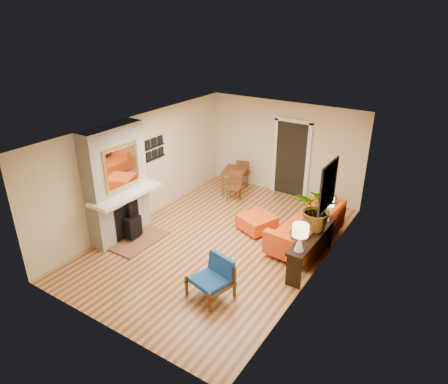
{
  "coord_description": "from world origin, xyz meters",
  "views": [
    {
      "loc": [
        4.31,
        -6.47,
        4.77
      ],
      "look_at": [
        0.0,
        0.2,
        1.15
      ],
      "focal_mm": 32.0,
      "sensor_mm": 36.0,
      "label": 1
    }
  ],
  "objects_px": {
    "ottoman": "(257,222)",
    "lamp_near": "(300,234)",
    "sofa": "(310,229)",
    "console_table": "(312,241)",
    "lamp_far": "(327,206)",
    "blue_chair": "(214,275)",
    "houseplant": "(318,209)",
    "dining_table": "(237,175)"
  },
  "relations": [
    {
      "from": "lamp_near",
      "to": "lamp_far",
      "type": "bearing_deg",
      "value": 90.0
    },
    {
      "from": "lamp_near",
      "to": "houseplant",
      "type": "xyz_separation_m",
      "value": [
        -0.01,
        0.92,
        0.13
      ]
    },
    {
      "from": "blue_chair",
      "to": "houseplant",
      "type": "height_order",
      "value": "houseplant"
    },
    {
      "from": "blue_chair",
      "to": "lamp_far",
      "type": "bearing_deg",
      "value": 65.5
    },
    {
      "from": "sofa",
      "to": "lamp_far",
      "type": "height_order",
      "value": "lamp_far"
    },
    {
      "from": "ottoman",
      "to": "houseplant",
      "type": "xyz_separation_m",
      "value": [
        1.59,
        -0.44,
        0.98
      ]
    },
    {
      "from": "dining_table",
      "to": "houseplant",
      "type": "bearing_deg",
      "value": -33.34
    },
    {
      "from": "sofa",
      "to": "ottoman",
      "type": "distance_m",
      "value": 1.28
    },
    {
      "from": "sofa",
      "to": "console_table",
      "type": "xyz_separation_m",
      "value": [
        0.34,
        -0.77,
        0.2
      ]
    },
    {
      "from": "console_table",
      "to": "lamp_far",
      "type": "distance_m",
      "value": 0.85
    },
    {
      "from": "console_table",
      "to": "houseplant",
      "type": "xyz_separation_m",
      "value": [
        -0.01,
        0.22,
        0.62
      ]
    },
    {
      "from": "console_table",
      "to": "lamp_near",
      "type": "relative_size",
      "value": 3.43
    },
    {
      "from": "ottoman",
      "to": "lamp_far",
      "type": "bearing_deg",
      "value": 1.28
    },
    {
      "from": "console_table",
      "to": "houseplant",
      "type": "relative_size",
      "value": 1.96
    },
    {
      "from": "lamp_far",
      "to": "houseplant",
      "type": "distance_m",
      "value": 0.5
    },
    {
      "from": "sofa",
      "to": "blue_chair",
      "type": "relative_size",
      "value": 2.68
    },
    {
      "from": "ottoman",
      "to": "lamp_near",
      "type": "height_order",
      "value": "lamp_near"
    },
    {
      "from": "dining_table",
      "to": "lamp_near",
      "type": "distance_m",
      "value": 4.35
    },
    {
      "from": "ottoman",
      "to": "blue_chair",
      "type": "bearing_deg",
      "value": -79.4
    },
    {
      "from": "blue_chair",
      "to": "lamp_near",
      "type": "bearing_deg",
      "value": 44.2
    },
    {
      "from": "ottoman",
      "to": "lamp_near",
      "type": "xyz_separation_m",
      "value": [
        1.6,
        -1.36,
        0.85
      ]
    },
    {
      "from": "dining_table",
      "to": "houseplant",
      "type": "distance_m",
      "value": 3.79
    },
    {
      "from": "sofa",
      "to": "lamp_near",
      "type": "bearing_deg",
      "value": -77.12
    },
    {
      "from": "sofa",
      "to": "houseplant",
      "type": "height_order",
      "value": "houseplant"
    },
    {
      "from": "houseplant",
      "to": "sofa",
      "type": "bearing_deg",
      "value": 120.59
    },
    {
      "from": "dining_table",
      "to": "console_table",
      "type": "xyz_separation_m",
      "value": [
        3.13,
        -2.28,
        0.04
      ]
    },
    {
      "from": "console_table",
      "to": "lamp_far",
      "type": "xyz_separation_m",
      "value": [
        0.0,
        0.7,
        0.49
      ]
    },
    {
      "from": "ottoman",
      "to": "dining_table",
      "type": "xyz_separation_m",
      "value": [
        -1.53,
        1.61,
        0.32
      ]
    },
    {
      "from": "sofa",
      "to": "dining_table",
      "type": "height_order",
      "value": "sofa"
    },
    {
      "from": "blue_chair",
      "to": "lamp_near",
      "type": "height_order",
      "value": "lamp_near"
    },
    {
      "from": "houseplant",
      "to": "lamp_near",
      "type": "bearing_deg",
      "value": -89.38
    },
    {
      "from": "sofa",
      "to": "blue_chair",
      "type": "distance_m",
      "value": 2.7
    },
    {
      "from": "dining_table",
      "to": "lamp_near",
      "type": "height_order",
      "value": "lamp_near"
    },
    {
      "from": "dining_table",
      "to": "houseplant",
      "type": "height_order",
      "value": "houseplant"
    },
    {
      "from": "lamp_near",
      "to": "lamp_far",
      "type": "xyz_separation_m",
      "value": [
        0.0,
        1.39,
        0.0
      ]
    },
    {
      "from": "dining_table",
      "to": "houseplant",
      "type": "xyz_separation_m",
      "value": [
        3.12,
        -2.05,
        0.66
      ]
    },
    {
      "from": "ottoman",
      "to": "blue_chair",
      "type": "xyz_separation_m",
      "value": [
        0.46,
        -2.47,
        0.18
      ]
    },
    {
      "from": "blue_chair",
      "to": "console_table",
      "type": "relative_size",
      "value": 0.45
    },
    {
      "from": "ottoman",
      "to": "houseplant",
      "type": "relative_size",
      "value": 1.02
    },
    {
      "from": "blue_chair",
      "to": "houseplant",
      "type": "distance_m",
      "value": 2.46
    },
    {
      "from": "lamp_far",
      "to": "sofa",
      "type": "bearing_deg",
      "value": 167.76
    },
    {
      "from": "ottoman",
      "to": "houseplant",
      "type": "height_order",
      "value": "houseplant"
    }
  ]
}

